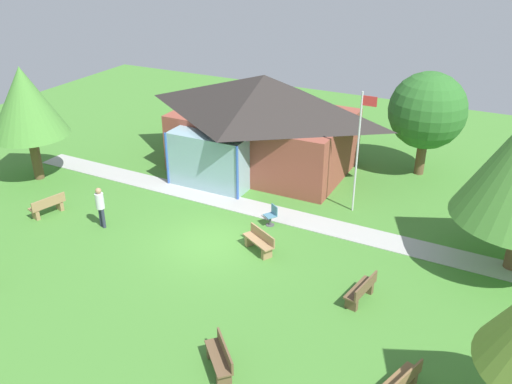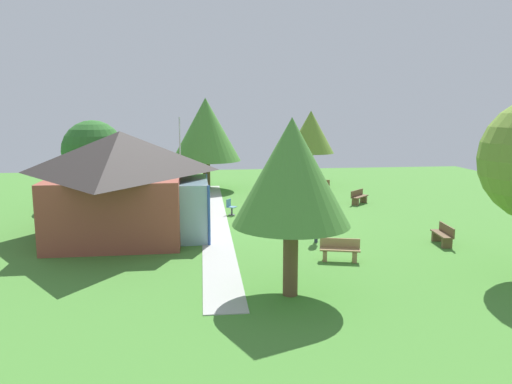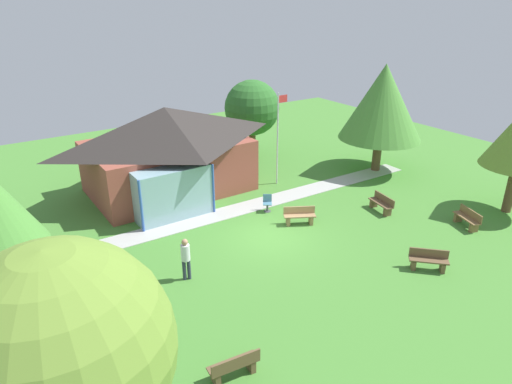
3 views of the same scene
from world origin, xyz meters
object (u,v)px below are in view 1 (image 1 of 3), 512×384
at_px(bench_rear_near_path, 259,242).
at_px(patio_chair_lawn_spare, 271,216).
at_px(bench_front_right, 220,358).
at_px(visitor_strolling_lawn, 100,204).
at_px(bench_mid_right, 361,291).
at_px(tree_behind_pavilion_right, 427,111).
at_px(flagpole, 359,147).
at_px(pavilion, 262,121).
at_px(bench_lawn_far_right, 400,383).
at_px(tree_west_hedge, 25,102).
at_px(bench_mid_left, 48,206).

xyz_separation_m(bench_rear_near_path, patio_chair_lawn_spare, (-0.45, 2.01, 0.01)).
xyz_separation_m(bench_front_right, visitor_strolling_lawn, (-8.24, 4.72, 0.62)).
relative_size(bench_mid_right, tree_behind_pavilion_right, 0.31).
xyz_separation_m(flagpole, patio_chair_lawn_spare, (-2.61, -2.70, -2.48)).
bearing_deg(bench_rear_near_path, flagpole, -85.58).
bearing_deg(pavilion, visitor_strolling_lawn, -110.16).
height_order(bench_lawn_far_right, visitor_strolling_lawn, visitor_strolling_lawn).
xyz_separation_m(flagpole, bench_mid_right, (2.13, -5.93, -2.50)).
bearing_deg(tree_west_hedge, tree_behind_pavilion_right, 28.43).
relative_size(flagpole, tree_behind_pavilion_right, 1.04).
bearing_deg(patio_chair_lawn_spare, tree_west_hedge, 38.47).
bearing_deg(visitor_strolling_lawn, patio_chair_lawn_spare, 45.42).
height_order(flagpole, bench_rear_near_path, flagpole).
relative_size(pavilion, flagpole, 1.77).
xyz_separation_m(bench_mid_right, visitor_strolling_lawn, (-10.79, 0.01, 0.62)).
height_order(pavilion, tree_behind_pavilion_right, tree_behind_pavilion_right).
distance_m(pavilion, patio_chair_lawn_spare, 6.26).
bearing_deg(bench_front_right, bench_lawn_far_right, -118.96).
xyz_separation_m(flagpole, tree_west_hedge, (-14.58, -3.62, 0.89)).
bearing_deg(tree_west_hedge, visitor_strolling_lawn, -21.24).
bearing_deg(bench_front_right, flagpole, -47.08).
height_order(bench_front_right, bench_mid_left, same).
distance_m(pavilion, bench_mid_left, 10.55).
relative_size(flagpole, bench_front_right, 3.80).
bearing_deg(flagpole, bench_mid_left, -151.66).
bearing_deg(bench_lawn_far_right, tree_west_hedge, 92.53).
height_order(bench_rear_near_path, patio_chair_lawn_spare, patio_chair_lawn_spare).
xyz_separation_m(bench_mid_right, tree_behind_pavilion_right, (-0.44, 11.12, 2.79)).
bearing_deg(tree_west_hedge, bench_mid_left, -38.44).
bearing_deg(bench_lawn_far_right, pavilion, 59.25).
bearing_deg(tree_west_hedge, bench_mid_right, -7.87).
bearing_deg(bench_mid_right, patio_chair_lawn_spare, 65.91).
xyz_separation_m(visitor_strolling_lawn, tree_behind_pavilion_right, (10.35, 11.11, 2.17)).
distance_m(bench_rear_near_path, visitor_strolling_lawn, 6.63).
distance_m(bench_front_right, bench_mid_right, 5.35).
bearing_deg(tree_behind_pavilion_right, flagpole, -108.06).
relative_size(bench_lawn_far_right, tree_west_hedge, 0.29).
height_order(bench_mid_right, patio_chair_lawn_spare, patio_chair_lawn_spare).
relative_size(bench_mid_left, patio_chair_lawn_spare, 1.82).
bearing_deg(bench_mid_right, pavilion, 52.92).
bearing_deg(tree_behind_pavilion_right, bench_rear_near_path, -111.27).
relative_size(bench_front_right, bench_lawn_far_right, 0.88).
bearing_deg(tree_west_hedge, bench_lawn_far_right, -16.90).
xyz_separation_m(flagpole, bench_lawn_far_right, (4.20, -9.33, -2.50)).
bearing_deg(bench_rear_near_path, tree_behind_pavilion_right, -82.20).
bearing_deg(pavilion, tree_west_hedge, -146.10).
distance_m(visitor_strolling_lawn, tree_behind_pavilion_right, 15.34).
bearing_deg(flagpole, pavilion, 156.61).
height_order(bench_lawn_far_right, patio_chair_lawn_spare, patio_chair_lawn_spare).
bearing_deg(bench_mid_right, bench_rear_near_path, 84.31).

